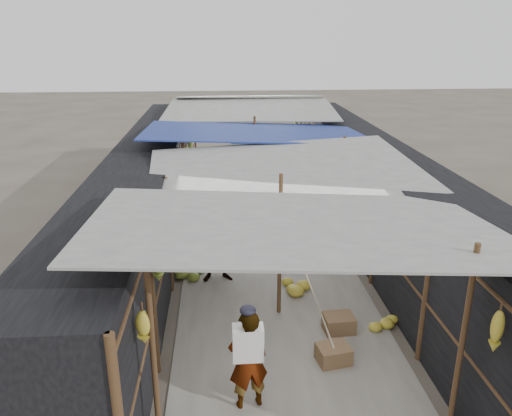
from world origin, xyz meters
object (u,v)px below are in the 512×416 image
object	(u,v)px
vendor_seated	(294,200)
black_basin	(300,241)
crate_near	(339,324)
vendor_elderly	(248,360)
shopper_blue	(221,245)

from	to	relation	value
vendor_seated	black_basin	bearing A→B (deg)	6.34
crate_near	vendor_elderly	bearing A→B (deg)	-138.14
shopper_blue	vendor_seated	size ratio (longest dim) A/B	1.54
vendor_seated	crate_near	bearing A→B (deg)	9.73
crate_near	black_basin	world-z (taller)	crate_near
crate_near	shopper_blue	world-z (taller)	shopper_blue
crate_near	vendor_elderly	xyz separation A→B (m)	(-1.63, -1.66, 0.58)
crate_near	vendor_elderly	size ratio (longest dim) A/B	0.34
black_basin	vendor_seated	world-z (taller)	vendor_seated
shopper_blue	crate_near	bearing A→B (deg)	-47.38
shopper_blue	vendor_elderly	bearing A→B (deg)	-86.75
black_basin	vendor_elderly	world-z (taller)	vendor_elderly
crate_near	black_basin	xyz separation A→B (m)	(-0.07, 3.72, -0.07)
black_basin	shopper_blue	world-z (taller)	shopper_blue
black_basin	shopper_blue	bearing A→B (deg)	-137.22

